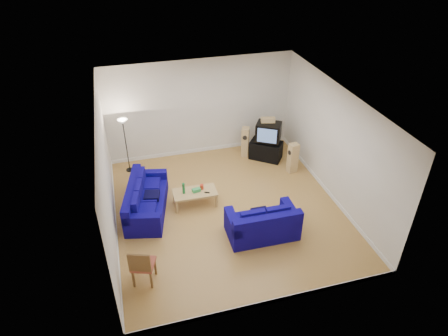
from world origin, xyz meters
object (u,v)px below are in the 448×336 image
object	(u,v)px
coffee_table	(195,193)
tv_stand	(266,150)
television	(268,132)
sofa_loveseat	(263,225)
sofa_three_seat	(145,202)

from	to	relation	value
coffee_table	tv_stand	bearing A→B (deg)	33.09
coffee_table	television	xyz separation A→B (m)	(2.78, 1.75, 0.62)
sofa_loveseat	television	size ratio (longest dim) A/B	1.86
coffee_table	television	world-z (taller)	television
sofa_three_seat	coffee_table	size ratio (longest dim) A/B	1.95
sofa_three_seat	tv_stand	bearing A→B (deg)	125.61
sofa_loveseat	tv_stand	distance (m)	3.74
television	sofa_loveseat	bearing A→B (deg)	-81.82
sofa_three_seat	sofa_loveseat	bearing A→B (deg)	70.24
coffee_table	tv_stand	size ratio (longest dim) A/B	1.20
sofa_loveseat	television	world-z (taller)	television
coffee_table	sofa_three_seat	bearing A→B (deg)	177.00
tv_stand	coffee_table	bearing A→B (deg)	-109.61
sofa_three_seat	tv_stand	world-z (taller)	sofa_three_seat
coffee_table	television	size ratio (longest dim) A/B	1.28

